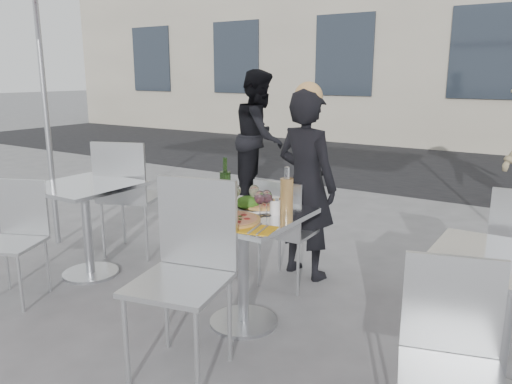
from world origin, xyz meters
The scene contains 24 objects.
ground centered at (0.00, 0.00, 0.00)m, with size 80.00×80.00×0.00m, color slate.
street_asphalt centered at (0.00, 6.50, 0.00)m, with size 24.00×5.00×0.00m, color black.
main_table centered at (0.00, 0.00, 0.54)m, with size 0.72×0.72×0.75m.
side_table_left centered at (-1.50, 0.00, 0.54)m, with size 0.72×0.72×0.75m.
side_table_right centered at (1.50, 0.00, 0.54)m, with size 0.72×0.72×0.75m.
chair_far centered at (-0.07, 0.63, 0.50)m, with size 0.40×0.41×0.84m.
chair_near centered at (0.00, -0.53, 0.61)m, with size 0.57×0.58×1.04m.
side_chair_lfar centered at (-1.55, 0.48, 0.61)m, with size 0.62×0.62×1.03m.
side_chair_lnear centered at (-1.60, -0.52, 0.50)m, with size 0.51×0.52×0.85m.
side_chair_rnear centered at (1.36, -0.52, 0.52)m, with size 0.49×0.50×0.87m.
woman_diner centered at (-0.05, 0.95, 0.74)m, with size 0.54×0.35×1.48m, color black.
pedestrian_a centered at (-1.66, 2.80, 0.82)m, with size 0.80×0.62×1.64m, color black.
pizza_near centered at (0.05, -0.20, 0.76)m, with size 0.34×0.34×0.02m.
pizza_far centered at (0.02, 0.18, 0.77)m, with size 0.34×0.34×0.03m.
salad_plate centered at (-0.02, 0.08, 0.79)m, with size 0.22×0.22×0.09m.
wine_bottle centered at (-0.26, 0.18, 0.86)m, with size 0.07×0.08×0.29m.
carafe centered at (0.24, 0.12, 0.87)m, with size 0.08×0.08×0.29m.
sugar_shaker centered at (0.19, 0.07, 0.80)m, with size 0.06×0.06×0.11m.
wineglass_white_a centered at (-0.10, 0.07, 0.86)m, with size 0.07×0.07×0.16m.
wineglass_white_b centered at (0.02, 0.10, 0.86)m, with size 0.07×0.07×0.16m.
wineglass_red_a centered at (0.13, -0.01, 0.86)m, with size 0.07×0.07×0.16m.
wineglass_red_b centered at (0.15, 0.03, 0.86)m, with size 0.07×0.07×0.16m.
napkin_left centered at (-0.27, -0.24, 0.75)m, with size 0.20×0.20×0.01m.
napkin_right centered at (0.27, -0.25, 0.75)m, with size 0.21×0.21×0.01m.
Camera 1 is at (1.68, -2.45, 1.58)m, focal length 35.00 mm.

